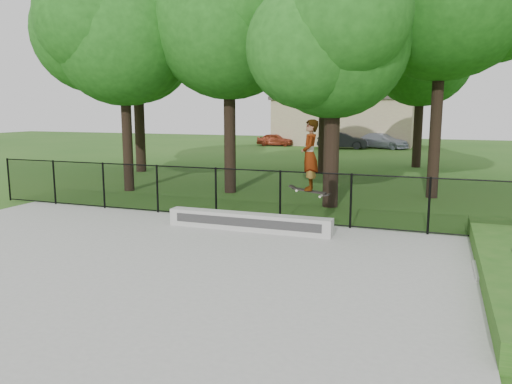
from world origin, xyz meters
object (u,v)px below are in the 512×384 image
grind_ledge (248,222)px  car_c (382,141)px  skater_airborne (310,156)px  car_a (275,140)px  car_b (342,141)px

grind_ledge → car_c: size_ratio=1.12×
skater_airborne → car_a: bearing=109.5°
car_a → car_c: size_ratio=0.79×
car_c → skater_airborne: 30.43m
grind_ledge → car_a: size_ratio=1.42×
car_b → car_c: bearing=-73.2°
car_a → skater_airborne: 31.90m
car_a → car_b: size_ratio=0.86×
car_b → car_c: 3.42m
skater_airborne → grind_ledge: bearing=177.7°
car_b → skater_airborne: size_ratio=1.94×
grind_ledge → car_c: car_c is taller
grind_ledge → car_c: bearing=89.5°
car_b → car_c: (3.06, 1.53, -0.03)m
grind_ledge → skater_airborne: size_ratio=2.38×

